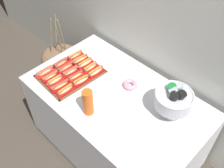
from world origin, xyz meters
name	(u,v)px	position (x,y,z in m)	size (l,w,h in m)	color
ground_plane	(115,146)	(0.00, 0.00, 0.00)	(10.00, 10.00, 0.00)	#4C4238
back_wall	(165,16)	(0.00, 0.55, 1.30)	(6.00, 0.10, 2.60)	beige
buffet_table	(116,122)	(0.00, 0.00, 0.42)	(1.54, 0.91, 0.79)	silver
floor_vase	(63,71)	(-1.04, 0.17, 0.27)	(0.50, 0.50, 0.99)	brown
serving_tray	(71,74)	(-0.47, -0.10, 0.80)	(0.43, 0.54, 0.01)	brown
hot_dog_0	(45,72)	(-0.62, -0.26, 0.83)	(0.07, 0.18, 0.06)	red
hot_dog_1	(50,76)	(-0.55, -0.27, 0.83)	(0.06, 0.16, 0.06)	#B21414
hot_dog_2	(55,81)	(-0.47, -0.27, 0.83)	(0.07, 0.16, 0.06)	red
hot_dog_3	(60,85)	(-0.40, -0.27, 0.83)	(0.08, 0.19, 0.06)	#B21414
hot_dog_4	(65,90)	(-0.32, -0.28, 0.82)	(0.06, 0.16, 0.06)	red
hot_dog_5	(61,63)	(-0.62, -0.10, 0.83)	(0.06, 0.16, 0.06)	red
hot_dog_6	(65,67)	(-0.54, -0.10, 0.83)	(0.06, 0.18, 0.06)	red
hot_dog_7	(70,71)	(-0.47, -0.10, 0.83)	(0.07, 0.17, 0.06)	#B21414
hot_dog_8	(75,76)	(-0.39, -0.11, 0.83)	(0.07, 0.17, 0.06)	red
hot_dog_9	(81,80)	(-0.32, -0.11, 0.83)	(0.08, 0.18, 0.06)	#B21414
hot_dog_10	(75,55)	(-0.61, 0.07, 0.83)	(0.07, 0.17, 0.06)	red
hot_dog_11	(80,59)	(-0.53, 0.06, 0.82)	(0.08, 0.18, 0.06)	#B21414
hot_dog_12	(85,63)	(-0.46, 0.06, 0.82)	(0.07, 0.18, 0.06)	#B21414
hot_dog_13	(90,67)	(-0.38, 0.06, 0.82)	(0.06, 0.16, 0.06)	red
hot_dog_14	(95,72)	(-0.31, 0.05, 0.83)	(0.07, 0.18, 0.06)	#B21414
punch_bowl	(174,99)	(0.42, 0.18, 0.94)	(0.29, 0.29, 0.26)	silver
cup_stack	(88,102)	(-0.03, -0.28, 0.91)	(0.08, 0.08, 0.23)	#EA5B19
donut	(130,85)	(0.01, 0.16, 0.81)	(0.13, 0.13, 0.04)	pink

